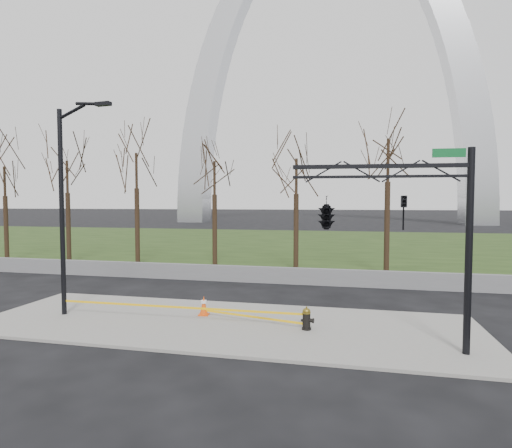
% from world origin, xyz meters
% --- Properties ---
extents(ground, '(500.00, 500.00, 0.00)m').
position_xyz_m(ground, '(0.00, 0.00, 0.00)').
color(ground, black).
rests_on(ground, ground).
extents(sidewalk, '(18.00, 6.00, 0.10)m').
position_xyz_m(sidewalk, '(0.00, 0.00, 0.05)').
color(sidewalk, gray).
rests_on(sidewalk, ground).
extents(grass_strip, '(120.00, 40.00, 0.06)m').
position_xyz_m(grass_strip, '(0.00, 30.00, 0.03)').
color(grass_strip, '#1E3212').
rests_on(grass_strip, ground).
extents(guardrail, '(60.00, 0.30, 0.90)m').
position_xyz_m(guardrail, '(0.00, 8.00, 0.45)').
color(guardrail, '#59595B').
rests_on(guardrail, ground).
extents(gateway_arch, '(66.00, 6.00, 65.00)m').
position_xyz_m(gateway_arch, '(0.00, 75.00, 32.50)').
color(gateway_arch, silver).
rests_on(gateway_arch, ground).
extents(tree_row, '(31.71, 4.00, 8.96)m').
position_xyz_m(tree_row, '(-7.14, 12.00, 4.48)').
color(tree_row, black).
rests_on(tree_row, ground).
extents(fire_hydrant, '(0.50, 0.32, 0.80)m').
position_xyz_m(fire_hydrant, '(3.03, -0.17, 0.47)').
color(fire_hydrant, black).
rests_on(fire_hydrant, sidewalk).
extents(traffic_cone, '(0.42, 0.42, 0.74)m').
position_xyz_m(traffic_cone, '(-1.03, 0.78, 0.47)').
color(traffic_cone, '#DF480B').
rests_on(traffic_cone, sidewalk).
extents(street_light, '(2.39, 0.41, 8.21)m').
position_xyz_m(street_light, '(-6.18, -0.27, 4.69)').
color(street_light, black).
rests_on(street_light, ground).
extents(traffic_signal_mast, '(5.09, 2.52, 6.00)m').
position_xyz_m(traffic_signal_mast, '(4.50, -1.66, 4.15)').
color(traffic_signal_mast, black).
rests_on(traffic_signal_mast, ground).
extents(caution_tape, '(9.42, 1.04, 0.41)m').
position_xyz_m(caution_tape, '(-0.87, -0.05, 0.52)').
color(caution_tape, '#EEB40C').
rests_on(caution_tape, ground).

